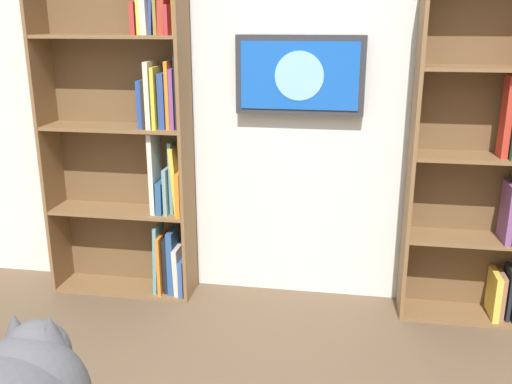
# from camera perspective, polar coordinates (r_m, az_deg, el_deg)

# --- Properties ---
(wall_back) EXTENTS (4.52, 0.06, 2.70)m
(wall_back) POSITION_cam_1_polar(r_m,az_deg,el_deg) (3.53, 3.81, 10.40)
(wall_back) COLOR silver
(wall_back) RESTS_ON ground
(bookshelf_left) EXTENTS (0.78, 0.28, 2.00)m
(bookshelf_left) POSITION_cam_1_polar(r_m,az_deg,el_deg) (3.51, 23.15, 3.03)
(bookshelf_left) COLOR brown
(bookshelf_left) RESTS_ON ground
(bookshelf_right) EXTENTS (0.93, 0.28, 2.21)m
(bookshelf_right) POSITION_cam_1_polar(r_m,az_deg,el_deg) (3.64, -12.04, 6.03)
(bookshelf_right) COLOR brown
(bookshelf_right) RESTS_ON ground
(wall_mounted_tv) EXTENTS (0.77, 0.07, 0.46)m
(wall_mounted_tv) POSITION_cam_1_polar(r_m,az_deg,el_deg) (3.43, 4.42, 11.61)
(wall_mounted_tv) COLOR #333338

